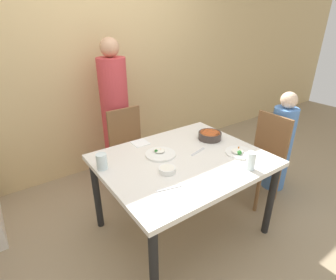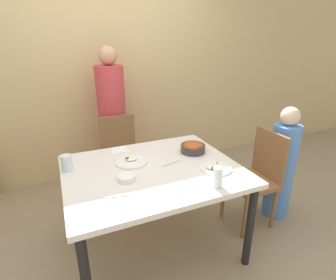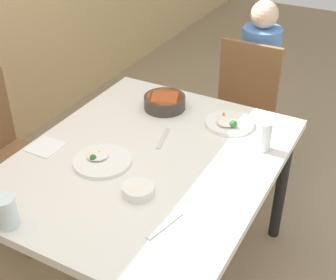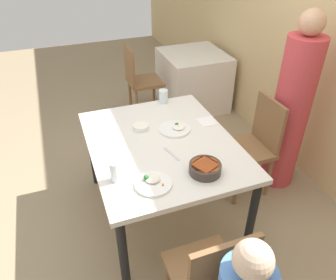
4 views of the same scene
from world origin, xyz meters
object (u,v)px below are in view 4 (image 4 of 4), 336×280
(person_adult, at_px, (290,112))
(plate_rice_adult, at_px, (153,183))
(chair_adult_spot, at_px, (254,143))
(glass_water_tall, at_px, (115,172))
(chair_child_spot, at_px, (210,276))
(bowl_curry, at_px, (205,168))

(person_adult, distance_m, plate_rice_adult, 1.48)
(chair_adult_spot, distance_m, glass_water_tall, 1.38)
(person_adult, bearing_deg, plate_rice_adult, -71.67)
(person_adult, relative_size, glass_water_tall, 11.42)
(chair_child_spot, distance_m, glass_water_tall, 0.84)
(bowl_curry, distance_m, plate_rice_adult, 0.36)
(chair_adult_spot, xyz_separation_m, glass_water_tall, (0.34, -1.29, 0.32))
(chair_child_spot, height_order, bowl_curry, chair_child_spot)
(chair_child_spot, relative_size, glass_water_tall, 6.45)
(chair_adult_spot, bearing_deg, glass_water_tall, -75.11)
(person_adult, bearing_deg, bowl_curry, -65.79)
(bowl_curry, height_order, plate_rice_adult, bowl_curry)
(chair_adult_spot, bearing_deg, plate_rice_adult, -66.69)
(chair_adult_spot, bearing_deg, person_adult, 90.00)
(glass_water_tall, bearing_deg, plate_rice_adult, 59.99)
(chair_adult_spot, relative_size, glass_water_tall, 6.45)
(chair_adult_spot, xyz_separation_m, person_adult, (0.00, 0.33, 0.25))
(bowl_curry, distance_m, glass_water_tall, 0.59)
(chair_child_spot, distance_m, bowl_curry, 0.67)
(chair_child_spot, relative_size, plate_rice_adult, 3.81)
(chair_child_spot, bearing_deg, chair_adult_spot, -132.38)
(bowl_curry, relative_size, glass_water_tall, 1.52)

